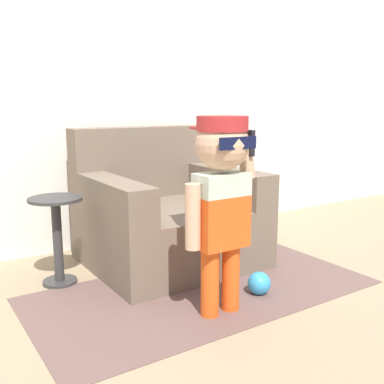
# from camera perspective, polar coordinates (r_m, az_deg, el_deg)

# --- Properties ---
(ground_plane) EXTENTS (10.00, 10.00, 0.00)m
(ground_plane) POSITION_cam_1_polar(r_m,az_deg,el_deg) (3.07, 1.14, -9.26)
(ground_plane) COLOR #998466
(wall_back) EXTENTS (10.00, 0.05, 2.60)m
(wall_back) POSITION_cam_1_polar(r_m,az_deg,el_deg) (3.61, -6.56, 14.71)
(wall_back) COLOR silver
(wall_back) RESTS_ON ground_plane
(armchair) EXTENTS (1.06, 0.96, 0.91)m
(armchair) POSITION_cam_1_polar(r_m,az_deg,el_deg) (3.08, -3.30, -3.08)
(armchair) COLOR #6B5B4C
(armchair) RESTS_ON ground_plane
(person_child) EXTENTS (0.41, 0.31, 1.01)m
(person_child) POSITION_cam_1_polar(r_m,az_deg,el_deg) (2.22, 3.73, 0.88)
(person_child) COLOR #E05119
(person_child) RESTS_ON ground_plane
(side_table) EXTENTS (0.31, 0.31, 0.53)m
(side_table) POSITION_cam_1_polar(r_m,az_deg,el_deg) (2.79, -16.75, -4.93)
(side_table) COLOR #333333
(side_table) RESTS_ON ground_plane
(rug) EXTENTS (1.97, 1.00, 0.01)m
(rug) POSITION_cam_1_polar(r_m,az_deg,el_deg) (2.68, 1.44, -12.31)
(rug) COLOR brown
(rug) RESTS_ON ground_plane
(toy_ball) EXTENTS (0.13, 0.13, 0.13)m
(toy_ball) POSITION_cam_1_polar(r_m,az_deg,el_deg) (2.63, 8.52, -11.39)
(toy_ball) COLOR #3399D1
(toy_ball) RESTS_ON ground_plane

